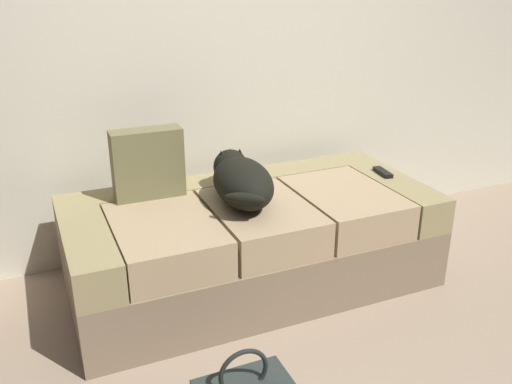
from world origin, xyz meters
TOP-DOWN VIEW (x-y plane):
  - couch at (0.00, 1.11)m, footprint 1.80×0.85m
  - dog_dark at (-0.06, 1.10)m, footprint 0.32×0.64m
  - tv_remote at (0.79, 1.13)m, footprint 0.06×0.15m
  - throw_pillow at (-0.45, 1.33)m, footprint 0.34×0.13m

SIDE VIEW (x-z plane):
  - couch at x=0.00m, z-range 0.00..0.48m
  - tv_remote at x=0.79m, z-range 0.48..0.50m
  - dog_dark at x=-0.06m, z-range 0.48..0.69m
  - throw_pillow at x=-0.45m, z-range 0.48..0.82m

